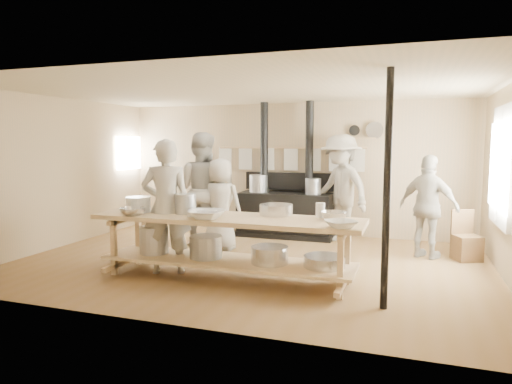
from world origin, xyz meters
TOP-DOWN VIEW (x-y plane):
  - ground at (0.00, 0.00)m, footprint 7.00×7.00m
  - room_shell at (0.00, 0.00)m, footprint 7.00×7.00m
  - window_right at (3.47, 0.60)m, footprint 0.09×1.50m
  - left_opening at (-3.45, 2.00)m, footprint 0.00×0.90m
  - stove at (-0.01, 2.12)m, footprint 1.90×0.75m
  - towel_rail at (0.00, 2.40)m, footprint 3.00×0.04m
  - back_wall_shelf at (1.46, 2.43)m, footprint 0.63×0.14m
  - prep_table at (-0.01, -0.90)m, footprint 3.60×0.90m
  - support_post at (2.05, -1.35)m, footprint 0.08×0.08m
  - cook_far_left at (-0.91, -0.87)m, footprint 0.80×0.68m
  - cook_left at (-1.17, 0.79)m, footprint 1.04×0.85m
  - cook_center at (-0.75, 0.66)m, footprint 0.77×0.51m
  - cook_right at (2.57, 1.17)m, footprint 1.04×0.79m
  - cook_by_window at (1.08, 1.95)m, footprint 1.45×1.36m
  - chair at (3.14, 1.23)m, footprint 0.47×0.47m
  - bowl_white_a at (-0.16, -1.16)m, footprint 0.45×0.45m
  - bowl_steel_a at (-1.21, -1.23)m, footprint 0.46×0.46m
  - bowl_white_b at (1.55, -1.23)m, footprint 0.49×0.49m
  - bowl_steel_b at (1.39, -0.70)m, footprint 0.46×0.46m
  - roasting_pan at (-0.29, -0.95)m, footprint 0.44×0.34m
  - mixing_bowl_large at (0.59, -0.57)m, footprint 0.53×0.53m
  - bucket_galv at (-0.62, -0.85)m, footprint 0.31×0.31m
  - deep_bowl_enamel at (-1.31, -0.94)m, footprint 0.43×0.43m
  - pitcher at (1.19, -0.57)m, footprint 0.14×0.14m

SIDE VIEW (x-z plane):
  - ground at x=0.00m, z-range 0.00..0.00m
  - chair at x=3.14m, z-range -0.16..0.62m
  - prep_table at x=-0.01m, z-range 0.10..0.95m
  - stove at x=-0.01m, z-range -0.78..1.82m
  - cook_center at x=-0.75m, z-range 0.00..1.56m
  - cook_right at x=2.57m, z-range 0.00..1.64m
  - bowl_white_b at x=1.55m, z-range 0.85..0.94m
  - roasting_pan at x=-0.29m, z-range 0.85..0.94m
  - bowl_steel_b at x=1.39m, z-range 0.85..0.95m
  - bowl_steel_a at x=-1.21m, z-range 0.85..0.96m
  - bowl_white_a at x=-0.16m, z-range 0.85..0.96m
  - mixing_bowl_large at x=0.59m, z-range 0.85..0.99m
  - cook_far_left at x=-0.91m, z-range 0.00..1.87m
  - pitcher at x=1.19m, z-range 0.85..1.04m
  - deep_bowl_enamel at x=-1.31m, z-range 0.85..1.06m
  - cook_by_window at x=1.08m, z-range 0.00..1.97m
  - bucket_galv at x=-0.62m, z-range 0.85..1.12m
  - cook_left at x=-1.17m, z-range 0.00..2.00m
  - support_post at x=2.05m, z-range 0.00..2.60m
  - window_right at x=3.47m, z-range 0.67..2.33m
  - towel_rail at x=0.00m, z-range 1.32..1.79m
  - left_opening at x=-3.45m, z-range 1.15..2.05m
  - room_shell at x=0.00m, z-range -1.88..5.12m
  - back_wall_shelf at x=1.46m, z-range 1.84..2.17m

